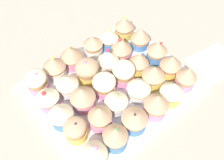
{
  "coord_description": "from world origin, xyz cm",
  "views": [
    {
      "loc": [
        24.21,
        28.95,
        55.73
      ],
      "look_at": [
        0.0,
        0.0,
        4.2
      ],
      "focal_mm": 37.9,
      "sensor_mm": 36.0,
      "label": 1
    }
  ],
  "objects_px": {
    "cupcake_10": "(67,85)",
    "cupcake_16": "(82,97)",
    "cupcake_0": "(124,27)",
    "cupcake_6": "(140,37)",
    "cupcake_21": "(116,101)",
    "cupcake_2": "(93,45)",
    "cupcake_13": "(139,63)",
    "cupcake_17": "(61,115)",
    "cupcake_27": "(135,119)",
    "cupcake_28": "(115,136)",
    "cupcake_20": "(139,88)",
    "cupcake_8": "(108,60)",
    "cupcake_15": "(105,85)",
    "cupcake_25": "(172,92)",
    "cupcake_26": "(156,104)",
    "cupcake_19": "(153,76)",
    "cupcake_22": "(100,116)",
    "cupcake_23": "(76,130)",
    "cupcake_3": "(72,56)",
    "cupcake_12": "(157,51)",
    "cupcake_4": "(55,66)",
    "baking_tray": "(112,88)",
    "cupcake_18": "(171,65)",
    "cupcake_7": "(121,48)",
    "cupcake_9": "(87,71)",
    "cupcake_14": "(124,73)",
    "cupcake_11": "(48,98)",
    "cupcake_24": "(186,77)",
    "napkin": "(215,62)",
    "cupcake_29": "(94,153)",
    "cupcake_1": "(109,38)"
  },
  "relations": [
    {
      "from": "cupcake_12",
      "to": "cupcake_0",
      "type": "bearing_deg",
      "value": -87.83
    },
    {
      "from": "cupcake_10",
      "to": "cupcake_16",
      "type": "distance_m",
      "value": 0.06
    },
    {
      "from": "cupcake_1",
      "to": "napkin",
      "type": "xyz_separation_m",
      "value": [
        -0.21,
        0.25,
        -0.04
      ]
    },
    {
      "from": "cupcake_18",
      "to": "cupcake_25",
      "type": "height_order",
      "value": "same"
    },
    {
      "from": "cupcake_19",
      "to": "cupcake_22",
      "type": "bearing_deg",
      "value": 1.42
    },
    {
      "from": "cupcake_15",
      "to": "cupcake_25",
      "type": "relative_size",
      "value": 0.89
    },
    {
      "from": "cupcake_19",
      "to": "cupcake_24",
      "type": "relative_size",
      "value": 0.96
    },
    {
      "from": "cupcake_11",
      "to": "napkin",
      "type": "distance_m",
      "value": 0.51
    },
    {
      "from": "cupcake_10",
      "to": "cupcake_21",
      "type": "bearing_deg",
      "value": 118.68
    },
    {
      "from": "cupcake_2",
      "to": "cupcake_13",
      "type": "height_order",
      "value": "cupcake_13"
    },
    {
      "from": "cupcake_28",
      "to": "cupcake_20",
      "type": "bearing_deg",
      "value": -155.15
    },
    {
      "from": "cupcake_12",
      "to": "cupcake_13",
      "type": "xyz_separation_m",
      "value": [
        0.07,
        -0.0,
        -0.0
      ]
    },
    {
      "from": "cupcake_14",
      "to": "cupcake_22",
      "type": "xyz_separation_m",
      "value": [
        0.13,
        0.06,
        0.0
      ]
    },
    {
      "from": "cupcake_13",
      "to": "cupcake_15",
      "type": "distance_m",
      "value": 0.12
    },
    {
      "from": "cupcake_2",
      "to": "cupcake_26",
      "type": "bearing_deg",
      "value": 88.67
    },
    {
      "from": "cupcake_12",
      "to": "cupcake_15",
      "type": "bearing_deg",
      "value": -1.71
    },
    {
      "from": "cupcake_15",
      "to": "cupcake_11",
      "type": "bearing_deg",
      "value": -23.54
    },
    {
      "from": "cupcake_3",
      "to": "cupcake_28",
      "type": "bearing_deg",
      "value": 77.05
    },
    {
      "from": "cupcake_4",
      "to": "cupcake_11",
      "type": "relative_size",
      "value": 1.06
    },
    {
      "from": "cupcake_16",
      "to": "cupcake_0",
      "type": "bearing_deg",
      "value": -153.12
    },
    {
      "from": "cupcake_1",
      "to": "cupcake_3",
      "type": "xyz_separation_m",
      "value": [
        0.13,
        -0.01,
        0.0
      ]
    },
    {
      "from": "cupcake_12",
      "to": "cupcake_21",
      "type": "relative_size",
      "value": 1.11
    },
    {
      "from": "cupcake_12",
      "to": "cupcake_3",
      "type": "bearing_deg",
      "value": -35.03
    },
    {
      "from": "cupcake_19",
      "to": "cupcake_21",
      "type": "bearing_deg",
      "value": -2.02
    },
    {
      "from": "cupcake_21",
      "to": "baking_tray",
      "type": "bearing_deg",
      "value": -121.1
    },
    {
      "from": "baking_tray",
      "to": "cupcake_18",
      "type": "relative_size",
      "value": 5.84
    },
    {
      "from": "cupcake_26",
      "to": "cupcake_23",
      "type": "bearing_deg",
      "value": -21.91
    },
    {
      "from": "cupcake_6",
      "to": "cupcake_21",
      "type": "xyz_separation_m",
      "value": [
        0.2,
        0.13,
        -0.0
      ]
    },
    {
      "from": "cupcake_15",
      "to": "cupcake_20",
      "type": "xyz_separation_m",
      "value": [
        -0.06,
        0.07,
        0.0
      ]
    },
    {
      "from": "cupcake_26",
      "to": "cupcake_27",
      "type": "distance_m",
      "value": 0.07
    },
    {
      "from": "cupcake_3",
      "to": "cupcake_13",
      "type": "relative_size",
      "value": 1.1
    },
    {
      "from": "cupcake_7",
      "to": "cupcake_20",
      "type": "bearing_deg",
      "value": 66.96
    },
    {
      "from": "cupcake_14",
      "to": "cupcake_18",
      "type": "distance_m",
      "value": 0.13
    },
    {
      "from": "cupcake_12",
      "to": "cupcake_29",
      "type": "bearing_deg",
      "value": 20.75
    },
    {
      "from": "cupcake_0",
      "to": "cupcake_3",
      "type": "height_order",
      "value": "cupcake_3"
    },
    {
      "from": "cupcake_7",
      "to": "cupcake_28",
      "type": "xyz_separation_m",
      "value": [
        0.19,
        0.2,
        0.0
      ]
    },
    {
      "from": "cupcake_8",
      "to": "cupcake_9",
      "type": "relative_size",
      "value": 0.95
    },
    {
      "from": "cupcake_8",
      "to": "cupcake_0",
      "type": "bearing_deg",
      "value": -149.42
    },
    {
      "from": "cupcake_25",
      "to": "cupcake_8",
      "type": "bearing_deg",
      "value": -73.48
    },
    {
      "from": "cupcake_17",
      "to": "cupcake_27",
      "type": "height_order",
      "value": "cupcake_17"
    },
    {
      "from": "cupcake_12",
      "to": "cupcake_4",
      "type": "bearing_deg",
      "value": -28.27
    },
    {
      "from": "cupcake_9",
      "to": "cupcake_14",
      "type": "xyz_separation_m",
      "value": [
        -0.07,
        0.07,
        -0.0
      ]
    },
    {
      "from": "cupcake_0",
      "to": "cupcake_20",
      "type": "bearing_deg",
      "value": 57.93
    },
    {
      "from": "cupcake_0",
      "to": "cupcake_12",
      "type": "distance_m",
      "value": 0.14
    },
    {
      "from": "cupcake_7",
      "to": "cupcake_16",
      "type": "height_order",
      "value": "same"
    },
    {
      "from": "cupcake_3",
      "to": "cupcake_8",
      "type": "height_order",
      "value": "cupcake_3"
    },
    {
      "from": "cupcake_9",
      "to": "cupcake_10",
      "type": "xyz_separation_m",
      "value": [
        0.07,
        0.0,
        -0.0
      ]
    },
    {
      "from": "cupcake_14",
      "to": "cupcake_25",
      "type": "relative_size",
      "value": 1.0
    },
    {
      "from": "baking_tray",
      "to": "cupcake_18",
      "type": "distance_m",
      "value": 0.18
    },
    {
      "from": "cupcake_13",
      "to": "cupcake_27",
      "type": "relative_size",
      "value": 1.01
    }
  ]
}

